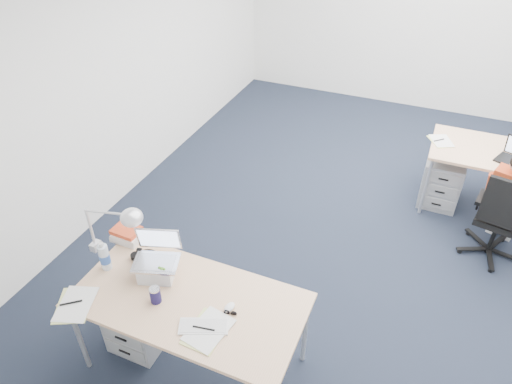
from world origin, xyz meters
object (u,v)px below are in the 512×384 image
desk_lamp (107,228)px  can_koozie (155,295)px  seated_person (509,201)px  desk_far (512,159)px  computer_mouse (229,307)px  headphones (146,257)px  desk_near (189,304)px  silver_laptop (155,258)px  sunglasses (230,313)px  water_bottle (104,256)px  drawer_pedestal_far (442,180)px  drawer_pedestal_near (141,313)px  book_stack (127,234)px  wireless_keyboard (204,326)px  cordless_phone (140,256)px  office_chair (495,233)px  bear_figurine (163,275)px

desk_lamp → can_koozie: bearing=-11.2°
seated_person → desk_lamp: desk_lamp is taller
desk_far → computer_mouse: 3.45m
can_koozie → desk_lamp: bearing=155.1°
headphones → desk_near: bearing=-38.6°
desk_near → seated_person: (2.10, 2.35, -0.12)m
silver_laptop → sunglasses: (0.63, -0.11, -0.16)m
computer_mouse → headphones: 0.81m
silver_laptop → water_bottle: size_ratio=1.39×
can_koozie → silver_laptop: bearing=120.1°
drawer_pedestal_far → desk_lamp: bearing=-129.2°
drawer_pedestal_near → book_stack: 0.64m
computer_mouse → book_stack: bearing=173.1°
drawer_pedestal_near → wireless_keyboard: bearing=-17.1°
silver_laptop → wireless_keyboard: (0.52, -0.27, -0.16)m
can_koozie → wireless_keyboard: bearing=-9.0°
wireless_keyboard → can_koozie: 0.41m
drawer_pedestal_near → headphones: (0.01, 0.16, 0.47)m
drawer_pedestal_far → book_stack: bearing=-131.2°
drawer_pedestal_near → headphones: size_ratio=2.30×
drawer_pedestal_far → cordless_phone: 3.46m
water_bottle → drawer_pedestal_near: bearing=7.8°
desk_near → office_chair: size_ratio=1.66×
silver_laptop → desk_lamp: bearing=155.0°
headphones → water_bottle: (-0.21, -0.19, 0.10)m
sunglasses → desk_lamp: bearing=161.0°
water_bottle → seated_person: bearing=39.7°
drawer_pedestal_far → sunglasses: sunglasses is taller
can_koozie → water_bottle: 0.53m
water_bottle → sunglasses: 1.03m
silver_laptop → sunglasses: bearing=-28.8°
silver_laptop → desk_lamp: size_ratio=0.64×
silver_laptop → headphones: silver_laptop is taller
drawer_pedestal_far → wireless_keyboard: bearing=-112.9°
office_chair → silver_laptop: silver_laptop is taller
desk_far → sunglasses: size_ratio=17.61×
seated_person → computer_mouse: seated_person is taller
bear_figurine → cordless_phone: bearing=153.5°
desk_far → drawer_pedestal_near: bearing=-131.9°
cordless_phone → sunglasses: cordless_phone is taller
drawer_pedestal_near → cordless_phone: cordless_phone is taller
silver_laptop → cordless_phone: size_ratio=2.48×
book_stack → desk_lamp: size_ratio=0.43×
desk_near → headphones: (-0.49, 0.22, 0.07)m
bear_figurine → desk_lamp: 0.55m
drawer_pedestal_near → silver_laptop: 0.65m
computer_mouse → can_koozie: can_koozie is taller
office_chair → bear_figurine: size_ratio=6.63×
bear_figurine → book_stack: (-0.51, 0.28, -0.02)m
silver_laptop → office_chair: bearing=22.6°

